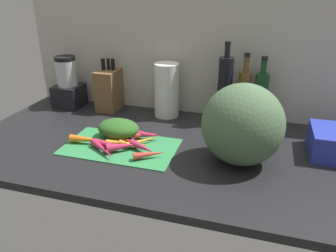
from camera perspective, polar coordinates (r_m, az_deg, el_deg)
name	(u,v)px	position (r cm, az deg, el deg)	size (l,w,h in cm)	color
ground_plane	(177,149)	(129.68, 1.52, -4.08)	(170.00, 80.00, 3.00)	black
wall_back	(199,51)	(154.79, 5.46, 12.91)	(170.00, 3.00, 60.00)	#BCB7AD
cutting_board	(121,146)	(129.13, -8.25, -3.52)	(43.64, 25.55, 0.80)	#338C4C
carrot_0	(142,147)	(123.11, -4.48, -3.73)	(3.16, 3.16, 11.75)	#B2264C
carrot_1	(142,141)	(128.76, -4.56, -2.63)	(2.35, 2.35, 13.73)	orange
carrot_2	(103,149)	(124.34, -11.27, -3.97)	(2.75, 2.75, 15.89)	#B2264C
carrot_3	(133,146)	(125.40, -6.04, -3.46)	(2.35, 2.35, 12.31)	orange
carrot_4	(111,145)	(126.55, -9.96, -3.30)	(2.91, 2.91, 11.52)	#B2264C
carrot_5	(126,140)	(130.37, -7.40, -2.43)	(2.25, 2.25, 16.01)	red
carrot_6	(147,135)	(132.39, -3.66, -1.54)	(3.51, 3.51, 11.57)	#B2264C
carrot_7	(123,146)	(124.39, -7.84, -3.50)	(3.50, 3.50, 12.47)	#B2264C
carrot_8	(149,154)	(118.80, -3.25, -4.93)	(2.65, 2.65, 11.77)	red
carrot_9	(129,144)	(127.30, -6.79, -3.08)	(2.27, 2.27, 17.89)	orange
carrot_10	(89,140)	(132.36, -13.53, -2.32)	(3.03, 3.03, 15.96)	orange
carrot_11	(144,135)	(132.91, -4.17, -1.54)	(3.11, 3.11, 10.92)	red
carrot_greens_pile	(119,128)	(135.07, -8.59, -0.35)	(17.20, 13.23, 7.28)	#2D6023
winter_squash	(242,125)	(114.50, 12.84, 0.18)	(28.20, 25.56, 28.91)	#4C6B47
knife_block	(109,89)	(166.02, -10.16, 6.32)	(9.69, 14.92, 25.30)	brown
blender_appliance	(68,85)	(174.14, -17.02, 6.79)	(13.31, 13.31, 25.70)	black
paper_towel_roll	(167,90)	(153.66, -0.24, 6.24)	(11.41, 11.41, 25.28)	white
bottle_0	(225,90)	(146.29, 9.82, 6.15)	(6.40, 6.40, 36.71)	black
bottle_1	(243,96)	(148.95, 12.97, 5.07)	(5.39, 5.39, 31.80)	brown
bottle_2	(260,98)	(150.00, 15.72, 4.76)	(5.96, 5.96, 30.49)	#19421E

